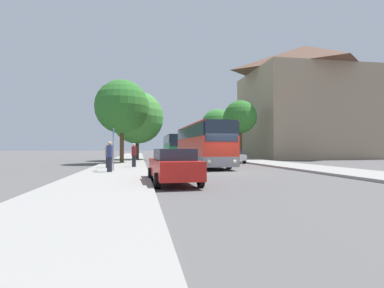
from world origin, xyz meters
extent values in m
plane|color=#565454|center=(0.00, 0.00, 0.00)|extent=(300.00, 300.00, 0.00)
cube|color=gray|center=(-7.00, 0.00, 0.07)|extent=(4.00, 120.00, 0.15)
cube|color=gray|center=(7.00, 0.00, 0.07)|extent=(4.00, 120.00, 0.15)
cube|color=gray|center=(19.24, 23.23, 6.45)|extent=(16.90, 14.09, 12.89)
pyramid|color=brown|center=(19.24, 23.23, 15.00)|extent=(16.90, 14.09, 4.23)
cube|color=gray|center=(-0.29, 6.46, 0.62)|extent=(2.67, 11.92, 0.70)
cube|color=red|center=(-0.29, 6.46, 1.68)|extent=(2.67, 11.92, 1.40)
cube|color=#232D3D|center=(-0.29, 6.46, 2.85)|extent=(2.69, 11.69, 0.95)
cube|color=red|center=(-0.29, 6.46, 3.39)|extent=(2.61, 11.69, 0.12)
cube|color=#232D3D|center=(-0.20, 0.49, 2.70)|extent=(2.23, 0.09, 1.45)
sphere|color=#F4EAC1|center=(-1.07, 0.45, 0.66)|extent=(0.24, 0.24, 0.24)
sphere|color=#F4EAC1|center=(0.67, 0.48, 0.66)|extent=(0.24, 0.24, 0.24)
cylinder|color=black|center=(-1.48, 2.87, 0.50)|extent=(0.32, 1.00, 1.00)
cylinder|color=black|center=(1.00, 2.91, 0.50)|extent=(0.32, 1.00, 1.00)
cylinder|color=black|center=(-1.59, 10.01, 0.50)|extent=(0.32, 1.00, 1.00)
cylinder|color=black|center=(0.89, 10.04, 0.50)|extent=(0.32, 1.00, 1.00)
cube|color=silver|center=(-0.75, 22.77, 0.62)|extent=(2.62, 11.71, 0.70)
cube|color=#23844C|center=(-0.75, 22.77, 1.58)|extent=(2.62, 11.71, 1.21)
cube|color=#232D3D|center=(-0.75, 22.77, 2.66)|extent=(2.64, 11.47, 0.95)
cube|color=#23844C|center=(-0.75, 22.77, 3.19)|extent=(2.57, 11.47, 0.12)
cube|color=#232D3D|center=(-0.84, 16.91, 2.51)|extent=(2.20, 0.09, 1.45)
sphere|color=#F4EAC1|center=(-1.69, 16.90, 0.66)|extent=(0.24, 0.24, 0.24)
sphere|color=#F4EAC1|center=(0.01, 16.88, 0.66)|extent=(0.24, 0.24, 0.24)
cylinder|color=black|center=(-2.02, 19.29, 0.50)|extent=(0.32, 1.00, 1.00)
cylinder|color=black|center=(0.42, 19.26, 0.50)|extent=(0.32, 1.00, 1.00)
cylinder|color=black|center=(-1.91, 26.29, 0.50)|extent=(0.32, 1.00, 1.00)
cylinder|color=black|center=(0.53, 26.26, 0.50)|extent=(0.32, 1.00, 1.00)
cube|color=red|center=(-4.06, -5.55, 0.68)|extent=(1.95, 4.74, 0.74)
cube|color=#232D3D|center=(-4.05, -5.74, 1.28)|extent=(1.63, 2.50, 0.47)
cylinder|color=black|center=(-4.99, -4.15, 0.31)|extent=(0.23, 0.63, 0.62)
cylinder|color=black|center=(-3.28, -4.06, 0.31)|extent=(0.23, 0.63, 0.62)
cylinder|color=black|center=(-4.84, -7.04, 0.31)|extent=(0.23, 0.63, 0.62)
cylinder|color=black|center=(-3.13, -6.95, 0.31)|extent=(0.23, 0.63, 0.62)
cube|color=silver|center=(3.77, 11.21, 0.59)|extent=(1.95, 4.09, 0.57)
cube|color=#232D3D|center=(3.77, 11.38, 1.11)|extent=(1.71, 2.13, 0.47)
cylinder|color=black|center=(4.74, 9.96, 0.31)|extent=(0.20, 0.62, 0.62)
cylinder|color=black|center=(2.82, 9.94, 0.31)|extent=(0.20, 0.62, 0.62)
cylinder|color=black|center=(4.72, 12.48, 0.31)|extent=(0.20, 0.62, 0.62)
cylinder|color=black|center=(2.80, 12.47, 0.31)|extent=(0.20, 0.62, 0.62)
cube|color=#236B38|center=(3.98, 29.74, 0.68)|extent=(2.02, 4.44, 0.74)
cube|color=#232D3D|center=(3.98, 29.91, 1.32)|extent=(1.72, 2.33, 0.55)
cylinder|color=black|center=(4.86, 28.35, 0.31)|extent=(0.22, 0.63, 0.62)
cylinder|color=black|center=(3.00, 28.41, 0.31)|extent=(0.22, 0.63, 0.62)
cylinder|color=black|center=(4.96, 31.06, 0.31)|extent=(0.22, 0.63, 0.62)
cylinder|color=black|center=(3.10, 31.13, 0.31)|extent=(0.22, 0.63, 0.62)
cylinder|color=gray|center=(-7.12, 0.72, 1.48)|extent=(0.08, 0.08, 2.66)
cube|color=#1E56A3|center=(-7.12, 0.72, 2.46)|extent=(0.03, 0.45, 0.60)
cylinder|color=#23232D|center=(-7.24, -0.34, 0.58)|extent=(0.30, 0.30, 0.85)
cylinder|color=navy|center=(-7.24, -0.34, 1.36)|extent=(0.36, 0.36, 0.71)
sphere|color=tan|center=(-7.24, -0.34, 1.83)|extent=(0.23, 0.23, 0.23)
cylinder|color=#23232D|center=(-7.73, 3.49, 0.55)|extent=(0.30, 0.30, 0.81)
cylinder|color=olive|center=(-7.73, 3.49, 1.30)|extent=(0.36, 0.36, 0.67)
sphere|color=tan|center=(-7.73, 3.49, 1.74)|extent=(0.22, 0.22, 0.22)
cylinder|color=#23232D|center=(-5.93, 4.12, 0.56)|extent=(0.30, 0.30, 0.83)
cylinder|color=maroon|center=(-5.93, 4.12, 1.32)|extent=(0.36, 0.36, 0.69)
sphere|color=tan|center=(-5.93, 4.12, 1.78)|extent=(0.22, 0.22, 0.22)
cylinder|color=#513D23|center=(-7.24, 11.38, 1.88)|extent=(0.40, 0.40, 3.46)
sphere|color=#2D7028|center=(-7.24, 11.38, 5.58)|extent=(5.24, 5.24, 5.24)
cylinder|color=#47331E|center=(-5.83, 18.75, 1.51)|extent=(0.40, 0.40, 2.73)
sphere|color=#428938|center=(-5.83, 18.75, 5.29)|extent=(6.43, 6.43, 6.43)
cylinder|color=#47331E|center=(7.04, 17.75, 2.06)|extent=(0.40, 0.40, 3.81)
sphere|color=#2D7028|center=(7.04, 17.75, 5.52)|extent=(4.14, 4.14, 4.14)
cylinder|color=#513D23|center=(7.51, 31.11, 1.83)|extent=(0.40, 0.40, 3.36)
sphere|color=#387F33|center=(7.51, 31.11, 5.52)|extent=(5.36, 5.36, 5.36)
camera|label=1|loc=(-5.48, -18.48, 1.56)|focal=28.00mm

